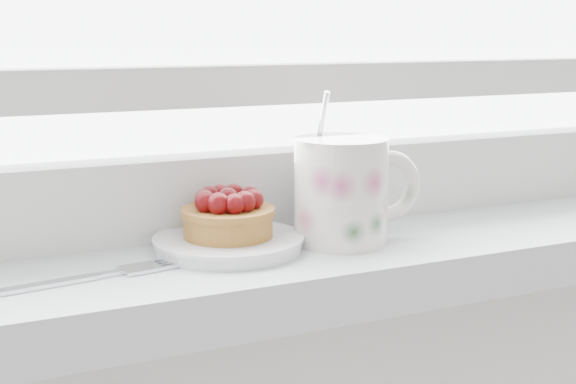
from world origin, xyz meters
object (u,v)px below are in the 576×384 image
raspberry_tart (228,214)px  fork (76,279)px  floral_mug (344,188)px  saucer (228,243)px

raspberry_tart → fork: bearing=-166.6°
floral_mug → fork: 0.23m
floral_mug → raspberry_tart: bearing=170.2°
saucer → fork: bearing=-166.6°
fork → floral_mug: bearing=3.5°
raspberry_tart → fork: size_ratio=0.41×
saucer → floral_mug: 0.11m
floral_mug → fork: (-0.23, -0.01, -0.05)m
saucer → fork: 0.13m
floral_mug → fork: bearing=-176.5°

